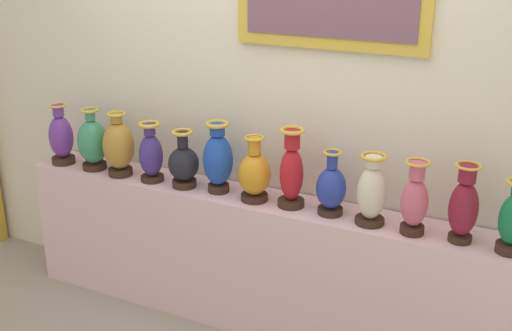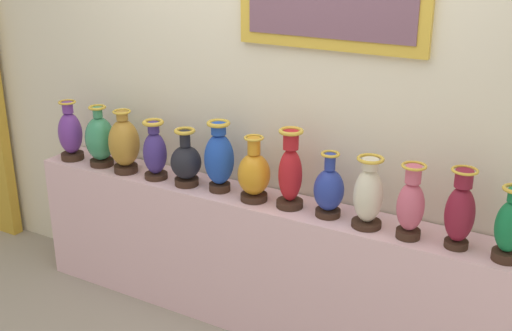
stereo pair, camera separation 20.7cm
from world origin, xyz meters
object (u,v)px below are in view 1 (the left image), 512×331
object	(u,v)px
vase_violet	(61,138)
vase_ivory	(371,192)
vase_jade	(93,142)
vase_indigo	(151,154)
vase_rose	(414,201)
vase_amber	(254,174)
vase_crimson	(292,172)
vase_ochre	(119,147)
vase_burgundy	(464,206)
vase_onyx	(184,164)
vase_sapphire	(218,159)
vase_cobalt	(331,188)

from	to	relation	value
vase_violet	vase_ivory	size ratio (longest dim) A/B	1.05
vase_violet	vase_jade	distance (m)	0.24
vase_indigo	vase_rose	bearing A→B (deg)	-0.34
vase_indigo	vase_amber	bearing A→B (deg)	0.87
vase_jade	vase_amber	world-z (taller)	vase_jade
vase_crimson	vase_rose	xyz separation A→B (m)	(0.66, -0.04, -0.03)
vase_ochre	vase_burgundy	distance (m)	1.99
vase_onyx	vase_ivory	bearing A→B (deg)	0.04
vase_ochre	vase_crimson	bearing A→B (deg)	1.92
vase_sapphire	vase_amber	bearing A→B (deg)	-4.43
vase_violet	vase_sapphire	size ratio (longest dim) A/B	0.94
vase_indigo	vase_burgundy	world-z (taller)	vase_burgundy
vase_sapphire	vase_rose	distance (m)	1.11
vase_jade	vase_sapphire	xyz separation A→B (m)	(0.87, 0.02, 0.02)
vase_ochre	vase_ivory	size ratio (longest dim) A/B	1.06
vase_rose	vase_burgundy	xyz separation A→B (m)	(0.23, 0.02, 0.01)
vase_ochre	vase_crimson	distance (m)	1.11
vase_sapphire	vase_rose	xyz separation A→B (m)	(1.11, -0.04, -0.03)
vase_crimson	vase_rose	size ratio (longest dim) A/B	1.16
vase_crimson	vase_ivory	size ratio (longest dim) A/B	1.18
vase_cobalt	vase_indigo	bearing A→B (deg)	-178.64
vase_crimson	vase_amber	bearing A→B (deg)	-175.39
vase_amber	vase_violet	bearing A→B (deg)	-179.40
vase_ivory	vase_rose	bearing A→B (deg)	-4.12
vase_violet	vase_onyx	world-z (taller)	vase_violet
vase_amber	vase_ochre	bearing A→B (deg)	-178.72
vase_onyx	vase_rose	distance (m)	1.32
vase_cobalt	vase_onyx	bearing A→B (deg)	-178.67
vase_jade	vase_onyx	bearing A→B (deg)	0.04
vase_violet	vase_crimson	size ratio (longest dim) A/B	0.88
vase_cobalt	vase_amber	bearing A→B (deg)	-177.88
vase_jade	vase_rose	xyz separation A→B (m)	(1.98, -0.01, -0.00)
vase_jade	vase_violet	bearing A→B (deg)	-177.87
vase_sapphire	vase_rose	size ratio (longest dim) A/B	1.09
vase_ivory	vase_rose	world-z (taller)	vase_rose
vase_ochre	vase_onyx	bearing A→B (deg)	2.00
vase_violet	vase_ochre	xyz separation A→B (m)	(0.45, -0.01, 0.01)
vase_crimson	vase_burgundy	distance (m)	0.89
vase_onyx	vase_sapphire	xyz separation A→B (m)	(0.21, 0.02, 0.05)
vase_crimson	vase_cobalt	xyz separation A→B (m)	(0.22, -0.00, -0.05)
vase_violet	vase_ochre	distance (m)	0.45
vase_sapphire	vase_cobalt	world-z (taller)	vase_sapphire
vase_onyx	vase_cobalt	world-z (taller)	vase_cobalt
vase_amber	vase_crimson	bearing A→B (deg)	4.61
vase_amber	vase_indigo	bearing A→B (deg)	-179.13
vase_jade	vase_cobalt	size ratio (longest dim) A/B	1.11
vase_jade	vase_crimson	distance (m)	1.32
vase_onyx	vase_crimson	size ratio (longest dim) A/B	0.78
vase_amber	vase_cobalt	xyz separation A→B (m)	(0.44, 0.02, -0.01)
vase_ivory	vase_burgundy	world-z (taller)	vase_burgundy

